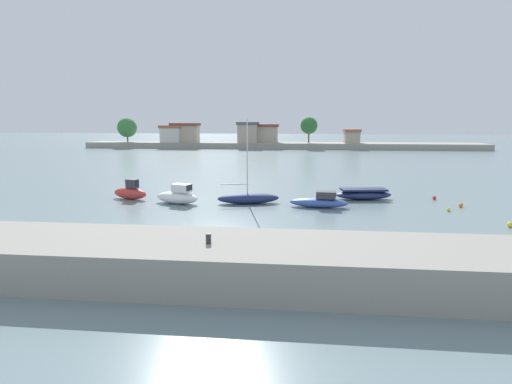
% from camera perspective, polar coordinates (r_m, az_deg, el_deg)
% --- Properties ---
extents(ground_plane, '(400.00, 400.00, 0.00)m').
position_cam_1_polar(ground_plane, '(28.60, -4.92, -5.03)').
color(ground_plane, slate).
extents(seawall_embankment, '(64.48, 5.33, 1.88)m').
position_cam_1_polar(seawall_embankment, '(19.71, -10.16, -9.19)').
color(seawall_embankment, gray).
rests_on(seawall_embankment, ground).
extents(mooring_bollard, '(0.24, 0.24, 0.46)m').
position_cam_1_polar(mooring_bollard, '(18.75, -6.51, -6.34)').
color(mooring_bollard, '#2D2D33').
rests_on(mooring_bollard, seawall_embankment).
extents(moored_boat_0, '(3.75, 2.05, 1.88)m').
position_cam_1_polar(moored_boat_0, '(40.69, -16.76, -0.04)').
color(moored_boat_0, '#C63833').
rests_on(moored_boat_0, ground).
extents(moored_boat_1, '(4.42, 2.74, 1.77)m').
position_cam_1_polar(moored_boat_1, '(37.51, -10.63, -0.57)').
color(moored_boat_1, white).
rests_on(moored_boat_1, ground).
extents(moored_boat_2, '(5.67, 2.73, 7.41)m').
position_cam_1_polar(moored_boat_2, '(36.91, -1.06, -0.82)').
color(moored_boat_2, navy).
rests_on(moored_boat_2, ground).
extents(moored_boat_3, '(5.01, 1.81, 1.39)m').
position_cam_1_polar(moored_boat_3, '(35.70, 8.72, -1.28)').
color(moored_boat_3, '#3856A8').
rests_on(moored_boat_3, ground).
extents(moored_boat_4, '(5.44, 2.60, 1.00)m').
position_cam_1_polar(moored_boat_4, '(40.17, 14.45, -0.29)').
color(moored_boat_4, navy).
rests_on(moored_boat_4, ground).
extents(mooring_buoy_0, '(0.34, 0.34, 0.34)m').
position_cam_1_polar(mooring_buoy_0, '(42.21, 23.16, -0.72)').
color(mooring_buoy_0, red).
rests_on(mooring_buoy_0, ground).
extents(mooring_buoy_1, '(0.30, 0.30, 0.30)m').
position_cam_1_polar(mooring_buoy_1, '(37.25, 24.79, -2.18)').
color(mooring_buoy_1, yellow).
rests_on(mooring_buoy_1, ground).
extents(mooring_buoy_2, '(0.37, 0.37, 0.37)m').
position_cam_1_polar(mooring_buoy_2, '(39.48, 26.16, -1.60)').
color(mooring_buoy_2, orange).
rests_on(mooring_buoy_2, ground).
extents(mooring_buoy_3, '(0.37, 0.37, 0.37)m').
position_cam_1_polar(mooring_buoy_3, '(33.78, 31.34, -3.82)').
color(mooring_buoy_3, yellow).
rests_on(mooring_buoy_3, ground).
extents(distant_shoreline, '(102.62, 9.10, 8.07)m').
position_cam_1_polar(distant_shoreline, '(110.29, 0.49, 7.07)').
color(distant_shoreline, '#9E998C').
rests_on(distant_shoreline, ground).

